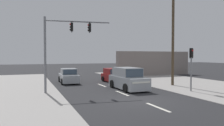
% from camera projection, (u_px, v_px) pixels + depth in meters
% --- Properties ---
extents(ground_plane, '(140.00, 140.00, 0.00)m').
position_uv_depth(ground_plane, '(141.00, 101.00, 14.22)').
color(ground_plane, '#28282B').
extents(lane_dash_near, '(0.20, 2.40, 0.01)m').
position_uv_depth(lane_dash_near, '(158.00, 107.00, 12.36)').
color(lane_dash_near, silver).
rests_on(lane_dash_near, ground).
extents(lane_dash_mid, '(0.20, 2.40, 0.01)m').
position_uv_depth(lane_dash_mid, '(122.00, 93.00, 17.02)').
color(lane_dash_mid, silver).
rests_on(lane_dash_mid, ground).
extents(lane_dash_far, '(0.20, 2.40, 0.01)m').
position_uv_depth(lane_dash_far, '(102.00, 85.00, 21.68)').
color(lane_dash_far, silver).
rests_on(lane_dash_far, ground).
extents(kerb_right_verge, '(10.00, 44.00, 0.02)m').
position_uv_depth(kerb_right_verge, '(219.00, 89.00, 19.34)').
color(kerb_right_verge, '#A39E99').
rests_on(kerb_right_verge, ground).
extents(kerb_left_verge, '(8.00, 40.00, 0.02)m').
position_uv_depth(kerb_left_verge, '(2.00, 98.00, 14.88)').
color(kerb_left_verge, '#A39E99').
rests_on(kerb_left_verge, ground).
extents(utility_pole_midground_right, '(1.80, 0.26, 10.59)m').
position_uv_depth(utility_pole_midground_right, '(173.00, 29.00, 21.48)').
color(utility_pole_midground_right, '#4C3D2B').
rests_on(utility_pole_midground_right, ground).
extents(traffic_signal_mast, '(5.26, 0.73, 6.00)m').
position_uv_depth(traffic_signal_mast, '(62.00, 41.00, 17.42)').
color(traffic_signal_mast, slate).
rests_on(traffic_signal_mast, ground).
extents(pedestal_signal_right_kerb, '(0.43, 0.31, 3.56)m').
position_uv_depth(pedestal_signal_right_kerb, '(191.00, 62.00, 17.82)').
color(pedestal_signal_right_kerb, slate).
rests_on(pedestal_signal_right_kerb, ground).
extents(shopfront_wall_far, '(12.00, 1.00, 3.60)m').
position_uv_depth(shopfront_wall_far, '(154.00, 63.00, 33.05)').
color(shopfront_wall_far, gray).
rests_on(shopfront_wall_far, ground).
extents(suv_crossing_left, '(2.15, 4.58, 1.90)m').
position_uv_depth(suv_crossing_left, '(128.00, 79.00, 19.02)').
color(suv_crossing_left, '#A3A8AD').
rests_on(suv_crossing_left, ground).
extents(sedan_receding_far, '(1.99, 4.29, 1.56)m').
position_uv_depth(sedan_receding_far, '(69.00, 76.00, 23.61)').
color(sedan_receding_far, '#A3A8AD').
rests_on(sedan_receding_far, ground).
extents(hatchback_oncoming_near, '(1.92, 3.71, 1.53)m').
position_uv_depth(hatchback_oncoming_near, '(113.00, 76.00, 24.27)').
color(hatchback_oncoming_near, maroon).
rests_on(hatchback_oncoming_near, ground).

